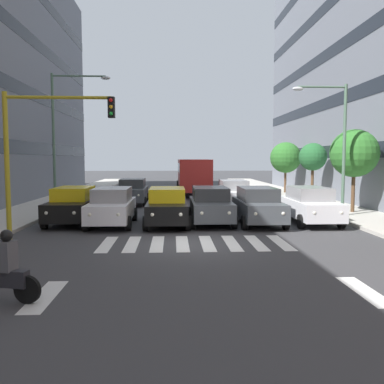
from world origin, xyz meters
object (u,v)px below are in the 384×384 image
car_3 (167,206)px  car_4 (112,206)px  street_tree_1 (354,153)px  street_tree_2 (313,157)px  car_0 (310,205)px  street_lamp_right (63,126)px  street_lamp_left (335,135)px  car_row2_0 (234,194)px  car_2 (211,205)px  bus_behind_traffic (193,173)px  street_tree_3 (286,158)px  traffic_light_gantry (38,142)px  car_row2_1 (133,191)px  car_1 (258,205)px  car_5 (73,205)px  motorcycle_with_rider (5,272)px

car_3 → car_4: (2.53, -0.10, 0.00)m
street_tree_1 → street_tree_2: street_tree_1 is taller
car_0 → street_tree_1: size_ratio=0.98×
street_lamp_right → street_lamp_left: bearing=162.9°
street_lamp_left → street_tree_2: bearing=-102.1°
car_row2_0 → car_2: bearing=71.9°
bus_behind_traffic → street_tree_3: 8.13m
traffic_light_gantry → car_row2_1: bearing=-100.7°
car_1 → street_tree_3: (-5.79, -16.11, 2.27)m
car_3 → car_1: bearing=-178.9°
street_lamp_left → street_tree_2: 8.53m
car_4 → car_row2_0: (-6.61, -6.50, 0.00)m
car_5 → bus_behind_traffic: size_ratio=0.42×
bus_behind_traffic → motorcycle_with_rider: bus_behind_traffic is taller
car_row2_0 → street_lamp_left: street_lamp_left is taller
car_3 → car_row2_0: (-4.08, -6.61, 0.00)m
street_tree_2 → car_1: bearing=58.7°
car_row2_1 → street_lamp_left: 13.44m
car_1 → street_lamp_left: 5.63m
traffic_light_gantry → street_tree_2: traffic_light_gantry is taller
car_2 → car_row2_1: size_ratio=1.00×
car_3 → car_4: bearing=-2.3°
street_tree_1 → traffic_light_gantry: bearing=23.3°
car_row2_0 → street_lamp_right: street_lamp_right is taller
car_4 → car_row2_0: size_ratio=1.00×
car_5 → street_tree_3: bearing=-133.1°
street_tree_3 → car_row2_0: bearing=58.1°
street_tree_2 → car_4: bearing=37.6°
street_tree_1 → bus_behind_traffic: bearing=-59.5°
street_lamp_right → street_tree_1: bearing=169.3°
traffic_light_gantry → street_lamp_left: street_lamp_left is taller
car_2 → car_3: size_ratio=1.00×
traffic_light_gantry → street_tree_2: (-14.95, -13.23, -0.50)m
street_lamp_left → street_tree_3: bearing=-96.1°
street_lamp_left → street_tree_3: street_lamp_left is taller
street_lamp_right → street_tree_1: 16.81m
car_5 → car_row2_0: bearing=-145.4°
car_row2_1 → bus_behind_traffic: bus_behind_traffic is taller
car_row2_1 → street_tree_3: bearing=-149.3°
street_tree_1 → motorcycle_with_rider: bearing=44.1°
traffic_light_gantry → street_tree_1: size_ratio=1.22×
car_2 → car_row2_1: (4.47, -8.42, 0.00)m
car_0 → car_row2_1: 12.55m
car_1 → car_4: 6.77m
car_row2_0 → street_lamp_left: bearing=131.7°
street_tree_2 → car_3: bearing=44.2°
car_0 → car_row2_1: size_ratio=1.00×
street_tree_2 → street_tree_3: street_tree_3 is taller
car_row2_0 → car_0: bearing=112.8°
car_5 → motorcycle_with_rider: car_5 is taller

